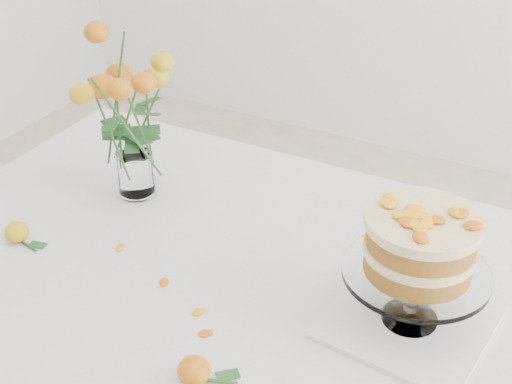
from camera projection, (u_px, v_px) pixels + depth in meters
table at (246, 305)px, 1.40m from camera, size 1.43×0.93×0.76m
napkin at (409, 321)px, 1.24m from camera, size 0.29×0.29×0.01m
cake_stand at (419, 250)px, 1.15m from camera, size 0.25×0.25×0.22m
rose_vase at (128, 96)px, 1.47m from camera, size 0.29×0.29×0.41m
loose_rose_near at (16, 232)px, 1.43m from camera, size 0.09×0.05×0.04m
loose_rose_far at (194, 371)px, 1.11m from camera, size 0.09×0.05×0.05m
stray_petal_a at (164, 282)px, 1.33m from camera, size 0.03×0.02×0.00m
stray_petal_b at (198, 312)px, 1.26m from camera, size 0.03×0.02×0.00m
stray_petal_c at (206, 333)px, 1.21m from camera, size 0.03×0.02×0.00m
stray_petal_d at (120, 248)px, 1.42m from camera, size 0.03×0.02×0.00m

